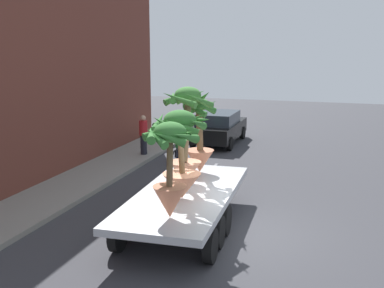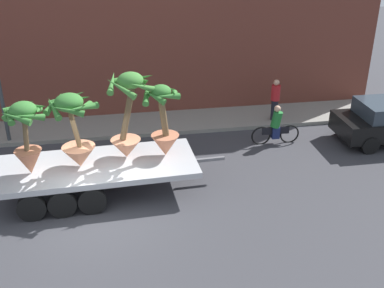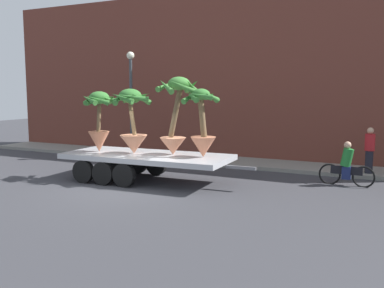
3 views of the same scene
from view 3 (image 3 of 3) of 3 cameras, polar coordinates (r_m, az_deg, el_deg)
ground_plane at (r=14.66m, az=-8.77°, el=-5.73°), size 60.00×60.00×0.00m
sidewalk at (r=19.85m, az=1.37°, el=-2.04°), size 24.00×2.20×0.15m
building_facade at (r=21.16m, az=3.37°, el=8.92°), size 24.00×1.20×7.80m
flatbed_trailer at (r=15.63m, az=-6.74°, el=-2.02°), size 6.99×2.68×0.98m
potted_palm_rear at (r=16.20m, az=-12.07°, el=3.18°), size 1.33×1.37×2.20m
potted_palm_middle at (r=14.57m, az=1.35°, el=2.28°), size 1.15×1.15×2.30m
potted_palm_front at (r=15.08m, az=-2.12°, el=3.72°), size 1.51×1.55×2.71m
potted_palm_extra at (r=15.58m, az=-7.85°, el=3.00°), size 1.57×1.55×2.30m
cyclist at (r=15.66m, az=19.62°, el=-2.75°), size 1.84×0.35×1.54m
pedestrian_near_gate at (r=17.38m, az=22.26°, el=-0.67°), size 0.36×0.36×1.71m
street_lamp at (r=20.53m, az=-8.00°, el=7.04°), size 0.36×0.36×4.83m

